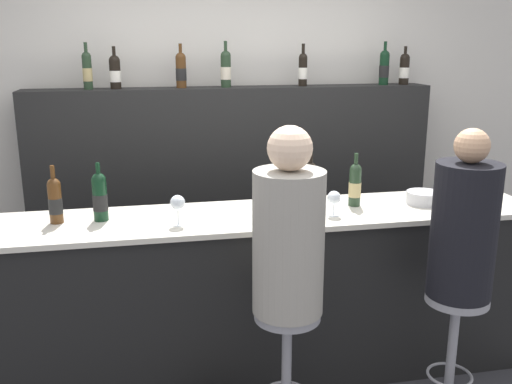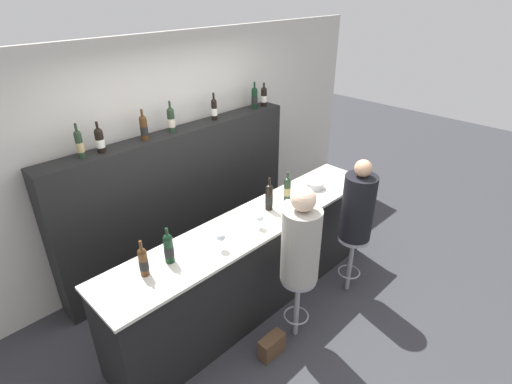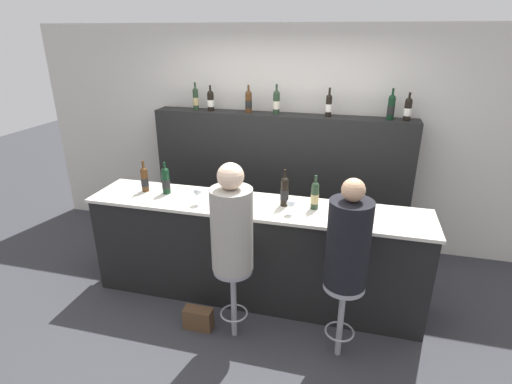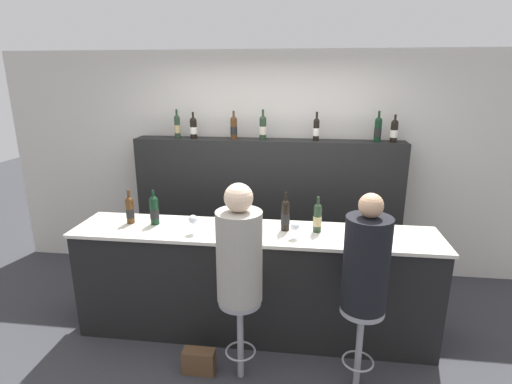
{
  "view_description": "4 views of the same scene",
  "coord_description": "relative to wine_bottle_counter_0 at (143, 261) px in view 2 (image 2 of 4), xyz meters",
  "views": [
    {
      "loc": [
        -0.68,
        -2.76,
        1.96
      ],
      "look_at": [
        -0.07,
        0.27,
        1.14
      ],
      "focal_mm": 40.0,
      "sensor_mm": 36.0,
      "label": 1
    },
    {
      "loc": [
        -2.29,
        -2.01,
        3.05
      ],
      "look_at": [
        0.05,
        0.3,
        1.31
      ],
      "focal_mm": 28.0,
      "sensor_mm": 36.0,
      "label": 2
    },
    {
      "loc": [
        0.87,
        -3.0,
        2.51
      ],
      "look_at": [
        0.02,
        0.26,
        1.15
      ],
      "focal_mm": 28.0,
      "sensor_mm": 36.0,
      "label": 3
    },
    {
      "loc": [
        0.43,
        -2.94,
        2.32
      ],
      "look_at": [
        0.03,
        0.22,
        1.39
      ],
      "focal_mm": 28.0,
      "sensor_mm": 36.0,
      "label": 4
    }
  ],
  "objects": [
    {
      "name": "ground_plane",
      "position": [
        1.15,
        -0.34,
        -1.14
      ],
      "size": [
        16.0,
        16.0,
        0.0
      ],
      "primitive_type": "plane",
      "color": "#333338"
    },
    {
      "name": "wall_back",
      "position": [
        1.15,
        1.33,
        0.16
      ],
      "size": [
        6.4,
        0.05,
        2.6
      ],
      "color": "beige",
      "rests_on": "ground_plane"
    },
    {
      "name": "bar_counter",
      "position": [
        1.15,
        -0.05,
        -0.63
      ],
      "size": [
        3.21,
        0.61,
        1.01
      ],
      "color": "black",
      "rests_on": "ground_plane"
    },
    {
      "name": "back_bar_cabinet",
      "position": [
        1.15,
        1.11,
        -0.32
      ],
      "size": [
        3.01,
        0.28,
        1.64
      ],
      "color": "black",
      "rests_on": "ground_plane"
    },
    {
      "name": "wine_bottle_counter_0",
      "position": [
        0.0,
        0.0,
        0.0
      ],
      "size": [
        0.07,
        0.07,
        0.32
      ],
      "color": "#4C2D14",
      "rests_on": "bar_counter"
    },
    {
      "name": "wine_bottle_counter_1",
      "position": [
        0.23,
        -0.0,
        0.01
      ],
      "size": [
        0.08,
        0.08,
        0.32
      ],
      "color": "black",
      "rests_on": "bar_counter"
    },
    {
      "name": "wine_bottle_counter_2",
      "position": [
        1.42,
        -0.0,
        0.01
      ],
      "size": [
        0.08,
        0.08,
        0.35
      ],
      "color": "black",
      "rests_on": "bar_counter"
    },
    {
      "name": "wine_bottle_counter_3",
      "position": [
        1.7,
        -0.0,
        0.0
      ],
      "size": [
        0.07,
        0.07,
        0.32
      ],
      "color": "#233823",
      "rests_on": "bar_counter"
    },
    {
      "name": "wine_bottle_backbar_0",
      "position": [
        0.12,
        1.11,
        0.63
      ],
      "size": [
        0.07,
        0.07,
        0.32
      ],
      "color": "#233823",
      "rests_on": "back_bar_cabinet"
    },
    {
      "name": "wine_bottle_backbar_1",
      "position": [
        0.31,
        1.11,
        0.62
      ],
      "size": [
        0.08,
        0.08,
        0.29
      ],
      "color": "black",
      "rests_on": "back_bar_cabinet"
    },
    {
      "name": "wine_bottle_backbar_2",
      "position": [
        0.77,
        1.11,
        0.62
      ],
      "size": [
        0.08,
        0.08,
        0.31
      ],
      "color": "#4C2D14",
      "rests_on": "back_bar_cabinet"
    },
    {
      "name": "wine_bottle_backbar_3",
      "position": [
        1.1,
        1.11,
        0.63
      ],
      "size": [
        0.08,
        0.08,
        0.33
      ],
      "color": "#233823",
      "rests_on": "back_bar_cabinet"
    },
    {
      "name": "wine_bottle_backbar_4",
      "position": [
        1.68,
        1.11,
        0.62
      ],
      "size": [
        0.07,
        0.07,
        0.31
      ],
      "color": "black",
      "rests_on": "back_bar_cabinet"
    },
    {
      "name": "wine_bottle_backbar_5",
      "position": [
        2.33,
        1.11,
        0.63
      ],
      "size": [
        0.08,
        0.08,
        0.33
      ],
      "color": "black",
      "rests_on": "back_bar_cabinet"
    },
    {
      "name": "wine_bottle_backbar_6",
      "position": [
        2.5,
        1.11,
        0.62
      ],
      "size": [
        0.08,
        0.08,
        0.29
      ],
      "color": "black",
      "rests_on": "back_bar_cabinet"
    },
    {
      "name": "wine_glass_0",
      "position": [
        0.64,
        -0.17,
        -0.01
      ],
      "size": [
        0.08,
        0.08,
        0.17
      ],
      "color": "silver",
      "rests_on": "bar_counter"
    },
    {
      "name": "wine_glass_1",
      "position": [
        1.11,
        -0.17,
        -0.03
      ],
      "size": [
        0.08,
        0.08,
        0.15
      ],
      "color": "silver",
      "rests_on": "bar_counter"
    },
    {
      "name": "wine_glass_2",
      "position": [
        1.51,
        -0.17,
        -0.03
      ],
      "size": [
        0.08,
        0.08,
        0.14
      ],
      "color": "silver",
      "rests_on": "bar_counter"
    },
    {
      "name": "metal_bowl",
      "position": [
        2.12,
        -0.04,
        -0.09
      ],
      "size": [
        0.2,
        0.2,
        0.07
      ],
      "color": "#B7B7BC",
      "rests_on": "bar_counter"
    },
    {
      "name": "bar_stool_left",
      "position": [
        1.12,
        -0.65,
        -0.61
      ],
      "size": [
        0.32,
        0.32,
        0.7
      ],
      "color": "gray",
      "rests_on": "ground_plane"
    },
    {
      "name": "guest_seated_left",
      "position": [
        1.12,
        -0.65,
        -0.05
      ],
      "size": [
        0.34,
        0.34,
        0.9
      ],
      "color": "gray",
      "rests_on": "bar_stool_left"
    },
    {
      "name": "bar_stool_right",
      "position": [
        2.03,
        -0.65,
        -0.61
      ],
      "size": [
        0.32,
        0.32,
        0.7
      ],
      "color": "gray",
      "rests_on": "ground_plane"
    },
    {
      "name": "guest_seated_right",
      "position": [
        2.03,
        -0.65,
        -0.07
      ],
      "size": [
        0.32,
        0.32,
        0.86
      ],
      "color": "black",
      "rests_on": "bar_stool_right"
    },
    {
      "name": "handbag",
      "position": [
        0.78,
        -0.65,
        -1.04
      ],
      "size": [
        0.26,
        0.12,
        0.2
      ],
      "color": "#513823",
      "rests_on": "ground_plane"
    }
  ]
}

